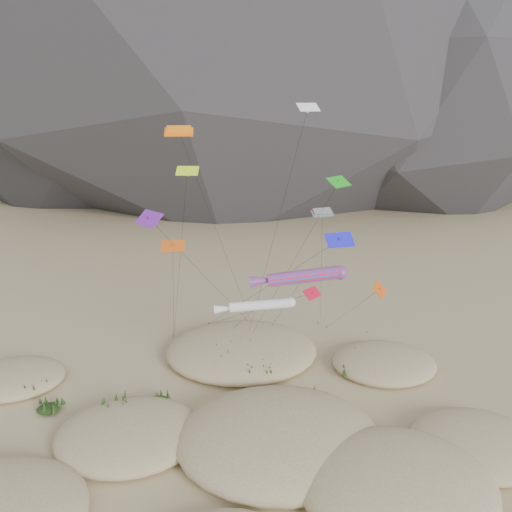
# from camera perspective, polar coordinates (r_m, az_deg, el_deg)

# --- Properties ---
(ground) EXTENTS (500.00, 500.00, 0.00)m
(ground) POSITION_cam_1_polar(r_m,az_deg,el_deg) (42.33, 0.52, -22.97)
(ground) COLOR #CCB789
(ground) RESTS_ON ground
(dunes) EXTENTS (52.09, 38.39, 3.89)m
(dunes) POSITION_cam_1_polar(r_m,az_deg,el_deg) (44.89, -0.56, -19.05)
(dunes) COLOR #CCB789
(dunes) RESTS_ON ground
(dune_grass) EXTENTS (41.31, 28.20, 1.48)m
(dune_grass) POSITION_cam_1_polar(r_m,az_deg,el_deg) (45.22, -1.70, -18.54)
(dune_grass) COLOR black
(dune_grass) RESTS_ON ground
(kite_stakes) EXTENTS (23.53, 6.23, 0.30)m
(kite_stakes) POSITION_cam_1_polar(r_m,az_deg,el_deg) (61.93, 1.60, -8.52)
(kite_stakes) COLOR #3F2D1E
(kite_stakes) RESTS_ON ground
(rainbow_tube_kite) EXTENTS (8.69, 15.19, 13.52)m
(rainbow_tube_kite) POSITION_cam_1_polar(r_m,az_deg,el_deg) (43.84, 5.15, -2.38)
(rainbow_tube_kite) COLOR #F3193A
(rainbow_tube_kite) RESTS_ON ground
(white_tube_kite) EXTENTS (7.23, 15.31, 10.75)m
(white_tube_kite) POSITION_cam_1_polar(r_m,az_deg,el_deg) (44.17, 0.07, -5.69)
(white_tube_kite) COLOR silver
(white_tube_kite) RESTS_ON ground
(orange_parafoil) EXTENTS (8.87, 9.16, 24.97)m
(orange_parafoil) POSITION_cam_1_polar(r_m,az_deg,el_deg) (49.36, -8.69, 13.64)
(orange_parafoil) COLOR orange
(orange_parafoil) RESTS_ON ground
(multi_parafoil) EXTENTS (4.13, 12.85, 17.29)m
(multi_parafoil) POSITION_cam_1_polar(r_m,az_deg,el_deg) (49.14, 7.60, 4.75)
(multi_parafoil) COLOR red
(multi_parafoil) RESTS_ON ground
(delta_kites) EXTENTS (23.33, 21.57, 26.99)m
(delta_kites) POSITION_cam_1_polar(r_m,az_deg,el_deg) (44.75, 1.69, 3.61)
(delta_kites) COLOR white
(delta_kites) RESTS_ON ground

